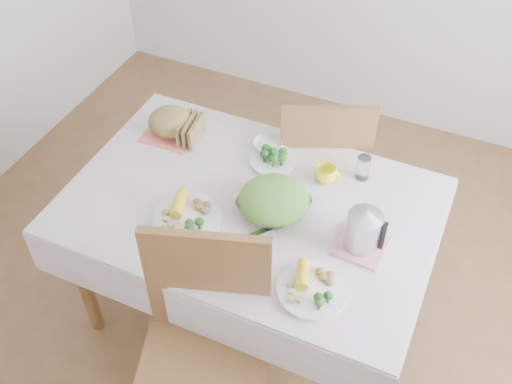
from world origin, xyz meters
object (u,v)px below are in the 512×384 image
at_px(chair_near, 204,382).
at_px(electric_kettle, 364,225).
at_px(chair_far, 319,164).
at_px(dinner_plate_left, 188,219).
at_px(dinner_plate_right, 312,290).
at_px(yellow_mug, 326,174).
at_px(salad_bowl, 274,206).
at_px(dining_table, 250,262).

distance_m(chair_near, electric_kettle, 0.83).
distance_m(chair_far, dinner_plate_left, 0.94).
relative_size(dinner_plate_right, electric_kettle, 1.36).
relative_size(dinner_plate_right, yellow_mug, 2.72).
xyz_separation_m(chair_near, salad_bowl, (0.00, 0.64, 0.33)).
xyz_separation_m(chair_far, salad_bowl, (0.02, -0.65, 0.33)).
bearing_deg(yellow_mug, salad_bowl, -116.82).
relative_size(dinner_plate_left, yellow_mug, 2.94).
height_order(dinner_plate_right, yellow_mug, yellow_mug).
bearing_deg(electric_kettle, dining_table, -159.61).
relative_size(chair_far, electric_kettle, 5.21).
bearing_deg(chair_far, salad_bowl, 68.26).
xyz_separation_m(salad_bowl, yellow_mug, (0.13, 0.26, 0.00)).
bearing_deg(chair_far, dining_table, 59.00).
xyz_separation_m(dinner_plate_right, electric_kettle, (0.09, 0.28, 0.11)).
bearing_deg(dining_table, dinner_plate_left, -134.41).
height_order(chair_near, salad_bowl, chair_near).
bearing_deg(chair_far, yellow_mug, 87.07).
height_order(salad_bowl, dinner_plate_left, salad_bowl).
relative_size(salad_bowl, dinner_plate_left, 0.96).
distance_m(chair_far, salad_bowl, 0.73).
height_order(dining_table, chair_near, chair_near).
bearing_deg(yellow_mug, dining_table, -132.46).
height_order(dining_table, electric_kettle, electric_kettle).
xyz_separation_m(chair_near, dinner_plate_left, (-0.29, 0.45, 0.31)).
distance_m(salad_bowl, electric_kettle, 0.39).
distance_m(chair_far, yellow_mug, 0.54).
xyz_separation_m(chair_near, yellow_mug, (0.13, 0.90, 0.33)).
height_order(dining_table, salad_bowl, salad_bowl).
xyz_separation_m(chair_far, dinner_plate_right, (0.30, -0.96, 0.31)).
bearing_deg(dinner_plate_left, dining_table, 45.59).
bearing_deg(salad_bowl, chair_near, -90.11).
height_order(dinner_plate_left, electric_kettle, electric_kettle).
bearing_deg(electric_kettle, yellow_mug, 154.45).
xyz_separation_m(dining_table, dinner_plate_right, (0.39, -0.31, 0.40)).
distance_m(salad_bowl, dinner_plate_right, 0.42).
relative_size(dining_table, salad_bowl, 5.26).
bearing_deg(dining_table, salad_bowl, 0.94).
xyz_separation_m(dinner_plate_left, dinner_plate_right, (0.57, -0.12, 0.00)).
height_order(chair_far, electric_kettle, electric_kettle).
height_order(dinner_plate_left, yellow_mug, yellow_mug).
bearing_deg(dinner_plate_right, dinner_plate_left, 168.20).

